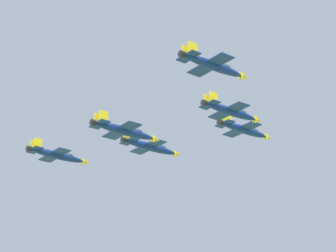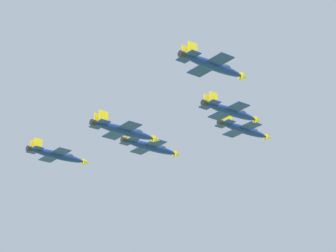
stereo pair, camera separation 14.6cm
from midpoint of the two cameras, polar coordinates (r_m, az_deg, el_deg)
jet_lead at (r=201.15m, az=5.70°, el=-0.27°), size 18.85×11.50×3.96m
jet_left_wingman at (r=200.01m, az=-1.27°, el=-1.56°), size 19.08×11.66×4.01m
jet_right_wingman at (r=176.73m, az=4.73°, el=1.09°), size 18.02×11.01×3.79m
jet_left_outer at (r=202.80m, az=-8.18°, el=-2.16°), size 18.67×11.43×3.92m
jet_right_outer at (r=154.69m, az=3.40°, el=4.51°), size 18.03×11.01×3.79m
jet_slot_rear at (r=176.13m, az=-3.20°, el=-0.35°), size 18.98×11.65×3.99m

